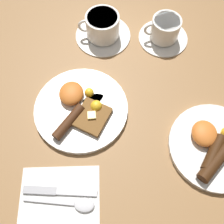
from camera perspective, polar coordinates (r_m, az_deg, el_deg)
The scene contains 8 objects.
ground_plane at distance 0.69m, azimuth -6.66°, elevation 0.38°, with size 3.00×3.00×0.00m, color olive.
breakfast_plate_near at distance 0.68m, azimuth -6.68°, elevation 0.91°, with size 0.24×0.24×0.05m.
breakfast_plate_far at distance 0.68m, azimuth 21.47°, elevation -6.88°, with size 0.22×0.22×0.05m.
teacup_near at distance 0.80m, azimuth -2.10°, elevation 17.82°, with size 0.16×0.16×0.08m.
teacup_far at distance 0.81m, azimuth 11.34°, elevation 16.91°, with size 0.15×0.15×0.07m.
napkin at distance 0.63m, azimuth -11.32°, elevation -17.72°, with size 0.14×0.18×0.01m, color white.
knife at distance 0.63m, azimuth -12.16°, elevation -16.48°, with size 0.02×0.17×0.01m.
spoon at distance 0.61m, azimuth -7.81°, elevation -19.25°, with size 0.03×0.16×0.01m.
Camera 1 is at (0.30, 0.09, 0.61)m, focal length 42.00 mm.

